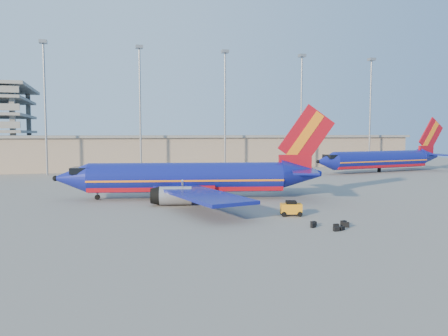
% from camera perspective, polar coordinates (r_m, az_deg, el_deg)
% --- Properties ---
extents(ground, '(220.00, 220.00, 0.00)m').
position_cam_1_polar(ground, '(57.25, -1.37, -4.51)').
color(ground, slate).
rests_on(ground, ground).
extents(terminal_building, '(122.00, 16.00, 8.50)m').
position_cam_1_polar(terminal_building, '(115.38, -3.93, 2.21)').
color(terminal_building, gray).
rests_on(terminal_building, ground).
extents(light_mast_row, '(101.60, 1.60, 28.65)m').
position_cam_1_polar(light_mast_row, '(102.88, -5.29, 9.30)').
color(light_mast_row, gray).
rests_on(light_mast_row, ground).
extents(aircraft_main, '(38.20, 36.37, 13.07)m').
position_cam_1_polar(aircraft_main, '(60.26, -4.05, -1.39)').
color(aircraft_main, navy).
rests_on(aircraft_main, ground).
extents(aircraft_second, '(38.17, 14.76, 12.98)m').
position_cam_1_polar(aircraft_second, '(107.80, 20.01, 1.07)').
color(aircraft_second, navy).
rests_on(aircraft_second, ground).
extents(baggage_tug, '(2.58, 1.95, 1.65)m').
position_cam_1_polar(baggage_tug, '(48.47, 8.75, -5.19)').
color(baggage_tug, orange).
rests_on(baggage_tug, ground).
extents(luggage_pile, '(3.88, 3.21, 0.50)m').
position_cam_1_polar(luggage_pile, '(43.41, 14.12, -7.28)').
color(luggage_pile, black).
rests_on(luggage_pile, ground).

